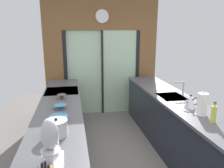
{
  "coord_description": "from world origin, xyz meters",
  "views": [
    {
      "loc": [
        -0.7,
        -2.56,
        1.95
      ],
      "look_at": [
        -0.03,
        0.98,
        1.07
      ],
      "focal_mm": 33.92,
      "sensor_mm": 36.0,
      "label": 1
    }
  ],
  "objects_px": {
    "oven_range": "(63,115)",
    "mixing_bowl_mid": "(60,107)",
    "mixing_bowl_far": "(62,97)",
    "paper_towel_roll": "(202,104)",
    "mixing_bowl_near": "(59,118)",
    "stand_mixer": "(51,150)",
    "stock_pot": "(56,128)",
    "soap_bottle": "(214,114)",
    "kettle": "(190,102)"
  },
  "relations": [
    {
      "from": "mixing_bowl_near",
      "to": "mixing_bowl_far",
      "type": "bearing_deg",
      "value": 90.0
    },
    {
      "from": "oven_range",
      "to": "mixing_bowl_near",
      "type": "xyz_separation_m",
      "value": [
        0.02,
        -1.4,
        0.5
      ]
    },
    {
      "from": "mixing_bowl_near",
      "to": "stand_mixer",
      "type": "xyz_separation_m",
      "value": [
        0.0,
        -0.92,
        0.12
      ]
    },
    {
      "from": "oven_range",
      "to": "soap_bottle",
      "type": "bearing_deg",
      "value": -44.38
    },
    {
      "from": "oven_range",
      "to": "paper_towel_roll",
      "type": "xyz_separation_m",
      "value": [
        1.8,
        -1.53,
        0.61
      ]
    },
    {
      "from": "mixing_bowl_near",
      "to": "stand_mixer",
      "type": "distance_m",
      "value": 0.93
    },
    {
      "from": "oven_range",
      "to": "paper_towel_roll",
      "type": "distance_m",
      "value": 2.44
    },
    {
      "from": "mixing_bowl_mid",
      "to": "mixing_bowl_far",
      "type": "height_order",
      "value": "mixing_bowl_far"
    },
    {
      "from": "mixing_bowl_far",
      "to": "paper_towel_roll",
      "type": "distance_m",
      "value": 2.06
    },
    {
      "from": "stand_mixer",
      "to": "kettle",
      "type": "xyz_separation_m",
      "value": [
        1.78,
        1.06,
        -0.08
      ]
    },
    {
      "from": "mixing_bowl_mid",
      "to": "mixing_bowl_far",
      "type": "relative_size",
      "value": 1.2
    },
    {
      "from": "mixing_bowl_far",
      "to": "soap_bottle",
      "type": "relative_size",
      "value": 0.57
    },
    {
      "from": "stock_pot",
      "to": "kettle",
      "type": "distance_m",
      "value": 1.85
    },
    {
      "from": "oven_range",
      "to": "mixing_bowl_near",
      "type": "height_order",
      "value": "mixing_bowl_near"
    },
    {
      "from": "mixing_bowl_near",
      "to": "mixing_bowl_mid",
      "type": "distance_m",
      "value": 0.43
    },
    {
      "from": "oven_range",
      "to": "mixing_bowl_near",
      "type": "distance_m",
      "value": 1.48
    },
    {
      "from": "mixing_bowl_near",
      "to": "oven_range",
      "type": "bearing_deg",
      "value": 90.76
    },
    {
      "from": "mixing_bowl_near",
      "to": "mixing_bowl_far",
      "type": "distance_m",
      "value": 0.89
    },
    {
      "from": "mixing_bowl_far",
      "to": "stand_mixer",
      "type": "height_order",
      "value": "stand_mixer"
    },
    {
      "from": "oven_range",
      "to": "kettle",
      "type": "bearing_deg",
      "value": -34.96
    },
    {
      "from": "oven_range",
      "to": "soap_bottle",
      "type": "height_order",
      "value": "soap_bottle"
    },
    {
      "from": "mixing_bowl_near",
      "to": "paper_towel_roll",
      "type": "height_order",
      "value": "paper_towel_roll"
    },
    {
      "from": "kettle",
      "to": "mixing_bowl_near",
      "type": "bearing_deg",
      "value": -175.57
    },
    {
      "from": "mixing_bowl_mid",
      "to": "kettle",
      "type": "bearing_deg",
      "value": -9.32
    },
    {
      "from": "oven_range",
      "to": "mixing_bowl_near",
      "type": "relative_size",
      "value": 4.27
    },
    {
      "from": "mixing_bowl_near",
      "to": "soap_bottle",
      "type": "relative_size",
      "value": 0.86
    },
    {
      "from": "mixing_bowl_far",
      "to": "kettle",
      "type": "relative_size",
      "value": 0.59
    },
    {
      "from": "oven_range",
      "to": "stock_pot",
      "type": "distance_m",
      "value": 1.84
    },
    {
      "from": "oven_range",
      "to": "mixing_bowl_mid",
      "type": "height_order",
      "value": "mixing_bowl_mid"
    },
    {
      "from": "stand_mixer",
      "to": "mixing_bowl_near",
      "type": "bearing_deg",
      "value": 90.0
    },
    {
      "from": "mixing_bowl_mid",
      "to": "kettle",
      "type": "relative_size",
      "value": 0.7
    },
    {
      "from": "stand_mixer",
      "to": "soap_bottle",
      "type": "relative_size",
      "value": 1.67
    },
    {
      "from": "kettle",
      "to": "mixing_bowl_far",
      "type": "bearing_deg",
      "value": 157.02
    },
    {
      "from": "mixing_bowl_far",
      "to": "paper_towel_roll",
      "type": "xyz_separation_m",
      "value": [
        1.78,
        -1.03,
        0.1
      ]
    },
    {
      "from": "mixing_bowl_mid",
      "to": "stock_pot",
      "type": "bearing_deg",
      "value": -90.0
    },
    {
      "from": "stock_pot",
      "to": "oven_range",
      "type": "bearing_deg",
      "value": 90.6
    },
    {
      "from": "stand_mixer",
      "to": "paper_towel_roll",
      "type": "bearing_deg",
      "value": 23.84
    },
    {
      "from": "mixing_bowl_mid",
      "to": "oven_range",
      "type": "bearing_deg",
      "value": 91.09
    },
    {
      "from": "stand_mixer",
      "to": "kettle",
      "type": "relative_size",
      "value": 1.73
    },
    {
      "from": "oven_range",
      "to": "paper_towel_roll",
      "type": "bearing_deg",
      "value": -40.36
    },
    {
      "from": "paper_towel_roll",
      "to": "stand_mixer",
      "type": "bearing_deg",
      "value": -156.16
    },
    {
      "from": "mixing_bowl_near",
      "to": "kettle",
      "type": "distance_m",
      "value": 1.79
    },
    {
      "from": "paper_towel_roll",
      "to": "stock_pot",
      "type": "bearing_deg",
      "value": -172.85
    },
    {
      "from": "kettle",
      "to": "paper_towel_roll",
      "type": "height_order",
      "value": "paper_towel_roll"
    },
    {
      "from": "paper_towel_roll",
      "to": "mixing_bowl_far",
      "type": "bearing_deg",
      "value": 150.06
    },
    {
      "from": "kettle",
      "to": "soap_bottle",
      "type": "xyz_separation_m",
      "value": [
        -0.0,
        -0.5,
        0.02
      ]
    },
    {
      "from": "stock_pot",
      "to": "kettle",
      "type": "bearing_deg",
      "value": 15.46
    },
    {
      "from": "stock_pot",
      "to": "mixing_bowl_far",
      "type": "bearing_deg",
      "value": 90.0
    },
    {
      "from": "stand_mixer",
      "to": "stock_pot",
      "type": "height_order",
      "value": "stand_mixer"
    },
    {
      "from": "mixing_bowl_mid",
      "to": "stock_pot",
      "type": "relative_size",
      "value": 0.74
    }
  ]
}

